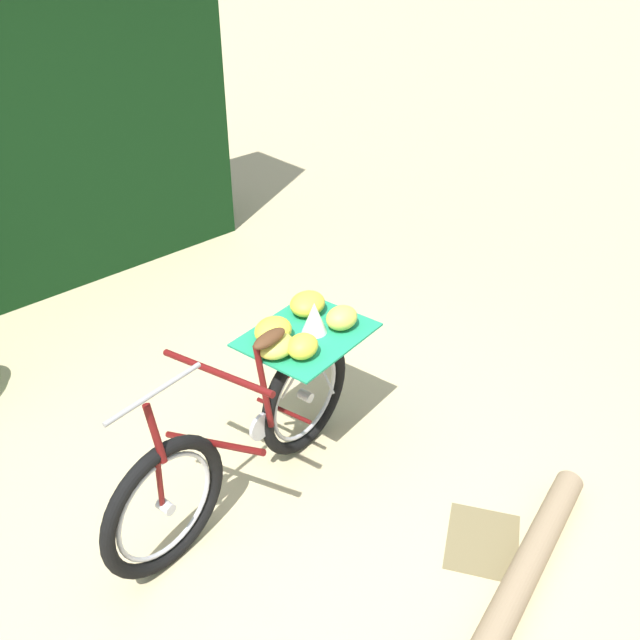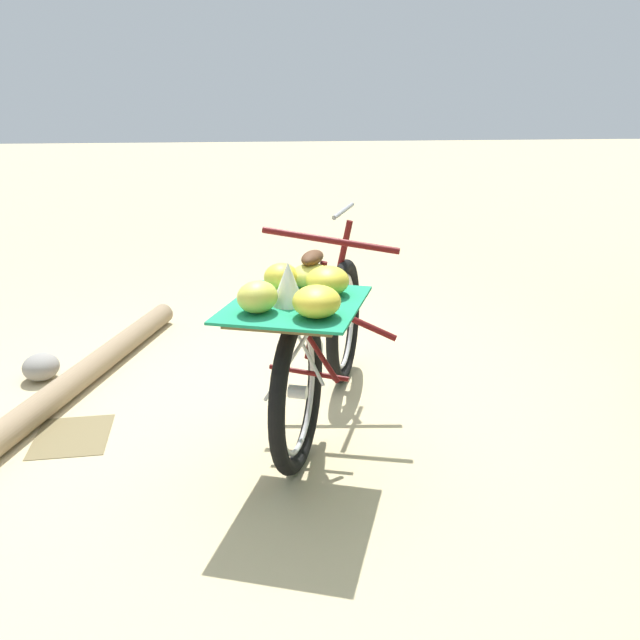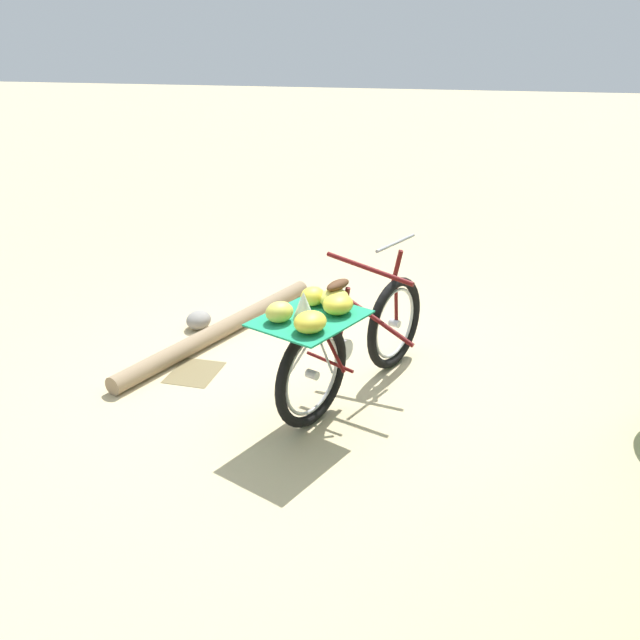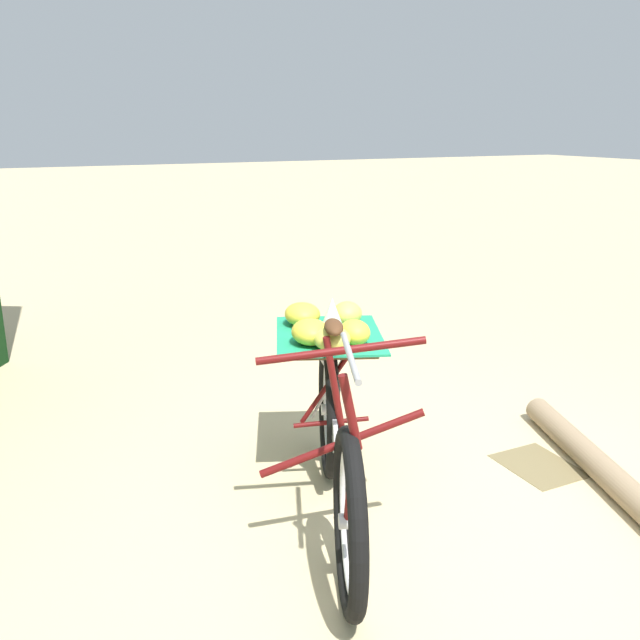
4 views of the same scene
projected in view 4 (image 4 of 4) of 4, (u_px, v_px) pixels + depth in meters
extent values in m
plane|color=#C6B284|center=(371.00, 531.00, 3.14)|extent=(60.00, 60.00, 0.00)
torus|color=black|center=(349.00, 521.00, 2.57)|extent=(0.70, 0.34, 0.73)
torus|color=#B7B7BC|center=(349.00, 521.00, 2.57)|extent=(0.53, 0.24, 0.57)
cylinder|color=#B7B7BC|center=(349.00, 521.00, 2.57)|extent=(0.09, 0.10, 0.06)
torus|color=black|center=(329.00, 409.00, 3.58)|extent=(0.70, 0.34, 0.73)
torus|color=#B7B7BC|center=(329.00, 409.00, 3.58)|extent=(0.53, 0.24, 0.57)
cylinder|color=#B7B7BC|center=(329.00, 409.00, 3.58)|extent=(0.09, 0.10, 0.06)
cylinder|color=#590F0F|center=(342.00, 443.00, 2.84)|extent=(0.30, 0.66, 0.30)
cylinder|color=#590F0F|center=(341.00, 351.00, 2.80)|extent=(0.30, 0.67, 0.11)
cylinder|color=#590F0F|center=(334.00, 386.00, 3.18)|extent=(0.07, 0.12, 0.49)
cylinder|color=#590F0F|center=(332.00, 422.00, 3.39)|extent=(0.17, 0.36, 0.05)
cylinder|color=#590F0F|center=(331.00, 380.00, 3.37)|extent=(0.14, 0.31, 0.47)
cylinder|color=#590F0F|center=(350.00, 488.00, 2.52)|extent=(0.04, 0.05, 0.30)
cylinder|color=#590F0F|center=(350.00, 413.00, 2.46)|extent=(0.07, 0.10, 0.30)
cylinder|color=gray|center=(350.00, 356.00, 2.43)|extent=(0.49, 0.22, 0.02)
ellipsoid|color=#4C2D19|center=(334.00, 327.00, 3.16)|extent=(0.24, 0.17, 0.06)
cylinder|color=#B7B7BC|center=(335.00, 436.00, 3.21)|extent=(0.16, 0.08, 0.16)
cylinder|color=#B7B7BC|center=(330.00, 383.00, 3.44)|extent=(0.09, 0.20, 0.39)
cylinder|color=#B7B7BC|center=(327.00, 369.00, 3.64)|extent=(0.11, 0.23, 0.39)
cube|color=brown|center=(329.00, 338.00, 3.49)|extent=(0.72, 0.64, 0.02)
cube|color=#1E8C60|center=(329.00, 335.00, 3.48)|extent=(0.83, 0.76, 0.01)
ellipsoid|color=#CCC64C|center=(347.00, 313.00, 3.63)|extent=(0.24, 0.23, 0.13)
ellipsoid|color=yellow|center=(355.00, 332.00, 3.30)|extent=(0.21, 0.19, 0.12)
ellipsoid|color=yellow|center=(302.00, 314.00, 3.62)|extent=(0.26, 0.23, 0.12)
ellipsoid|color=#CCC64C|center=(332.00, 339.00, 3.23)|extent=(0.27, 0.25, 0.11)
ellipsoid|color=yellow|center=(311.00, 332.00, 3.31)|extent=(0.26, 0.23, 0.12)
cone|color=white|center=(332.00, 315.00, 3.50)|extent=(0.18, 0.18, 0.18)
cube|color=olive|center=(539.00, 465.00, 3.73)|extent=(0.44, 0.36, 0.01)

